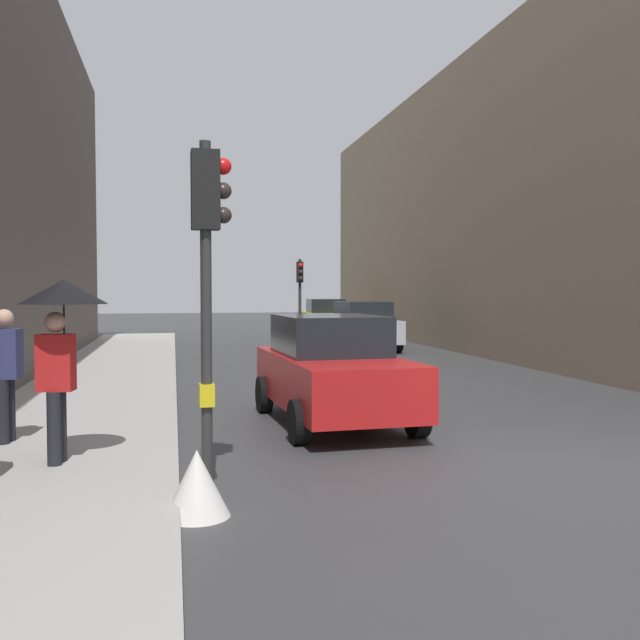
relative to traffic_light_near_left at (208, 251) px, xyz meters
The scene contains 11 objects.
ground_plane 5.19m from the traffic_light_near_left, ahead, with size 120.00×120.00×0.00m, color #38383A.
sidewalk_kerb 6.88m from the traffic_light_near_left, 107.31° to the left, with size 3.16×40.00×0.16m, color #A8A5A0.
building_facade_right 22.66m from the traffic_light_near_left, 47.15° to the left, with size 12.00×32.76×10.21m, color gray.
traffic_light_near_left is the anchor object (origin of this frame).
traffic_light_far_median 20.77m from the traffic_light_near_left, 77.15° to the left, with size 0.24×0.43×3.42m.
car_yellow_taxi 25.98m from the traffic_light_near_left, 75.08° to the left, with size 2.21×4.30×1.76m.
car_silver_hatchback 18.23m from the traffic_light_near_left, 69.72° to the left, with size 2.25×4.31×1.76m.
car_red_sedan 4.49m from the traffic_light_near_left, 58.42° to the left, with size 2.20×4.29×1.76m.
pedestrian_with_umbrella 2.04m from the traffic_light_near_left, 150.11° to the left, with size 1.00×1.00×2.14m.
pedestrian_with_grey_backpack 3.75m from the traffic_light_near_left, 138.66° to the left, with size 0.64×0.39×1.77m.
warning_sign_triangle 2.43m from the traffic_light_near_left, 100.76° to the right, with size 0.64×0.64×0.65m, color silver.
Camera 1 is at (-4.86, -7.76, 2.18)m, focal length 39.56 mm.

